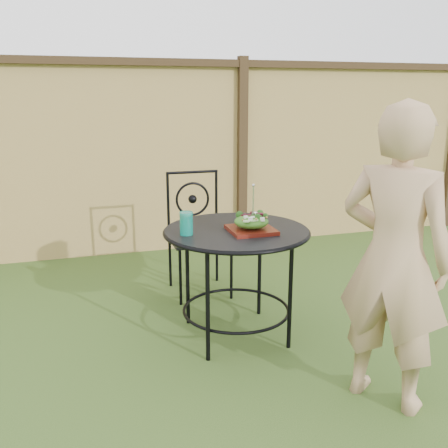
% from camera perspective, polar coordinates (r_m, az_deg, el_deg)
% --- Properties ---
extents(ground, '(60.00, 60.00, 0.00)m').
position_cam_1_polar(ground, '(3.10, -8.26, -15.42)').
color(ground, '#234315').
rests_on(ground, ground).
extents(fence, '(8.00, 0.12, 1.90)m').
position_cam_1_polar(fence, '(4.91, -12.72, 7.32)').
color(fence, tan).
rests_on(fence, ground).
extents(patio_table, '(0.92, 0.92, 0.72)m').
position_cam_1_polar(patio_table, '(3.16, 1.43, -3.01)').
color(patio_table, black).
rests_on(patio_table, ground).
extents(patio_chair, '(0.46, 0.46, 0.95)m').
position_cam_1_polar(patio_chair, '(3.95, -3.05, -0.66)').
color(patio_chair, black).
rests_on(patio_chair, ground).
extents(diner, '(0.62, 0.67, 1.53)m').
position_cam_1_polar(diner, '(2.57, 18.87, -3.85)').
color(diner, tan).
rests_on(diner, ground).
extents(salad_plate, '(0.27, 0.27, 0.02)m').
position_cam_1_polar(salad_plate, '(3.07, 3.13, -0.67)').
color(salad_plate, '#3E0A08').
rests_on(salad_plate, patio_table).
extents(salad, '(0.21, 0.21, 0.08)m').
position_cam_1_polar(salad, '(3.05, 3.14, 0.27)').
color(salad, '#235614').
rests_on(salad, salad_plate).
extents(fork, '(0.01, 0.01, 0.18)m').
position_cam_1_polar(fork, '(3.03, 3.36, 2.67)').
color(fork, silver).
rests_on(fork, salad).
extents(drinking_glass, '(0.08, 0.08, 0.14)m').
position_cam_1_polar(drinking_glass, '(2.99, -4.33, 0.08)').
color(drinking_glass, '#0A7E6C').
rests_on(drinking_glass, patio_table).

